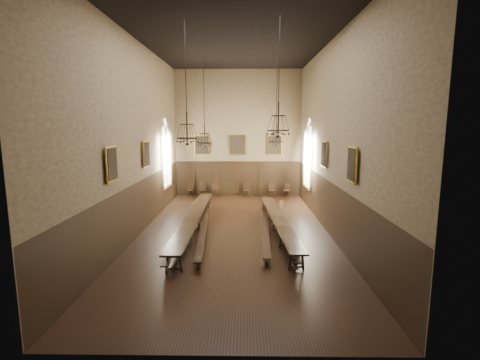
{
  "coord_description": "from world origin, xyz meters",
  "views": [
    {
      "loc": [
        0.49,
        -16.05,
        5.1
      ],
      "look_at": [
        0.25,
        1.5,
        2.33
      ],
      "focal_mm": 26.0,
      "sensor_mm": 36.0,
      "label": 1
    }
  ],
  "objects_px": {
    "chair_2": "(216,193)",
    "chandelier_front_right": "(278,123)",
    "chandelier_back_right": "(276,134)",
    "chair_6": "(272,193)",
    "chandelier_back_left": "(205,136)",
    "table_left": "(194,223)",
    "bench_left_inner": "(204,226)",
    "chair_1": "(204,192)",
    "chair_0": "(191,193)",
    "bench_right_outer": "(287,226)",
    "chair_7": "(286,193)",
    "bench_right_inner": "(266,226)",
    "chandelier_front_left": "(187,131)",
    "chair_4": "(246,193)",
    "bench_left_outer": "(182,229)",
    "table_right": "(278,225)"
  },
  "relations": [
    {
      "from": "bench_right_outer",
      "to": "chandelier_back_right",
      "type": "bearing_deg",
      "value": 102.52
    },
    {
      "from": "chandelier_back_right",
      "to": "chair_2",
      "type": "bearing_deg",
      "value": 119.94
    },
    {
      "from": "bench_right_inner",
      "to": "chandelier_back_right",
      "type": "xyz_separation_m",
      "value": [
        0.6,
        1.83,
        4.38
      ]
    },
    {
      "from": "chair_0",
      "to": "chair_6",
      "type": "bearing_deg",
      "value": -1.03
    },
    {
      "from": "table_right",
      "to": "bench_right_inner",
      "type": "bearing_deg",
      "value": 167.14
    },
    {
      "from": "chandelier_front_left",
      "to": "chair_6",
      "type": "bearing_deg",
      "value": 68.67
    },
    {
      "from": "chair_2",
      "to": "chair_4",
      "type": "distance_m",
      "value": 2.19
    },
    {
      "from": "chair_7",
      "to": "chandelier_front_right",
      "type": "distance_m",
      "value": 12.49
    },
    {
      "from": "bench_right_outer",
      "to": "chair_4",
      "type": "relative_size",
      "value": 9.7
    },
    {
      "from": "table_left",
      "to": "bench_right_outer",
      "type": "relative_size",
      "value": 1.05
    },
    {
      "from": "chair_6",
      "to": "chandelier_back_left",
      "type": "distance_m",
      "value": 8.4
    },
    {
      "from": "chandelier_front_left",
      "to": "table_right",
      "type": "bearing_deg",
      "value": 32.48
    },
    {
      "from": "chair_6",
      "to": "bench_left_inner",
      "type": "bearing_deg",
      "value": -130.96
    },
    {
      "from": "bench_left_outer",
      "to": "chair_2",
      "type": "bearing_deg",
      "value": 84.22
    },
    {
      "from": "bench_left_inner",
      "to": "chandelier_front_right",
      "type": "bearing_deg",
      "value": -43.67
    },
    {
      "from": "chair_1",
      "to": "chandelier_front_left",
      "type": "relative_size",
      "value": 0.22
    },
    {
      "from": "bench_right_inner",
      "to": "chandelier_back_right",
      "type": "height_order",
      "value": "chandelier_back_right"
    },
    {
      "from": "bench_left_inner",
      "to": "chair_0",
      "type": "height_order",
      "value": "chair_0"
    },
    {
      "from": "bench_right_inner",
      "to": "bench_right_outer",
      "type": "bearing_deg",
      "value": -1.38
    },
    {
      "from": "table_left",
      "to": "chair_6",
      "type": "distance_m",
      "value": 9.46
    },
    {
      "from": "bench_left_inner",
      "to": "bench_right_inner",
      "type": "distance_m",
      "value": 2.98
    },
    {
      "from": "table_left",
      "to": "table_right",
      "type": "xyz_separation_m",
      "value": [
        4.05,
        -0.08,
        -0.03
      ]
    },
    {
      "from": "bench_right_inner",
      "to": "chair_4",
      "type": "xyz_separation_m",
      "value": [
        -0.92,
        8.28,
        0.05
      ]
    },
    {
      "from": "table_left",
      "to": "bench_left_inner",
      "type": "distance_m",
      "value": 0.51
    },
    {
      "from": "chair_2",
      "to": "chair_4",
      "type": "height_order",
      "value": "chair_4"
    },
    {
      "from": "bench_left_outer",
      "to": "chair_6",
      "type": "xyz_separation_m",
      "value": [
        4.95,
        8.78,
        0.02
      ]
    },
    {
      "from": "chair_2",
      "to": "bench_left_outer",
      "type": "bearing_deg",
      "value": -107.65
    },
    {
      "from": "chair_2",
      "to": "chandelier_front_right",
      "type": "bearing_deg",
      "value": -85.52
    },
    {
      "from": "table_right",
      "to": "chair_2",
      "type": "height_order",
      "value": "chair_2"
    },
    {
      "from": "table_left",
      "to": "table_right",
      "type": "height_order",
      "value": "table_left"
    },
    {
      "from": "table_right",
      "to": "chair_2",
      "type": "xyz_separation_m",
      "value": [
        -3.68,
        8.39,
        -0.09
      ]
    },
    {
      "from": "bench_right_inner",
      "to": "chandelier_front_left",
      "type": "relative_size",
      "value": 1.98
    },
    {
      "from": "chandelier_front_right",
      "to": "bench_right_outer",
      "type": "bearing_deg",
      "value": 75.7
    },
    {
      "from": "table_right",
      "to": "bench_left_inner",
      "type": "height_order",
      "value": "table_right"
    },
    {
      "from": "chandelier_front_right",
      "to": "chair_2",
      "type": "bearing_deg",
      "value": 106.35
    },
    {
      "from": "bench_right_inner",
      "to": "chandelier_front_left",
      "type": "distance_m",
      "value": 6.25
    },
    {
      "from": "table_left",
      "to": "chandelier_front_left",
      "type": "xyz_separation_m",
      "value": [
        0.19,
        -2.54,
        4.49
      ]
    },
    {
      "from": "chair_1",
      "to": "chandelier_front_right",
      "type": "xyz_separation_m",
      "value": [
        4.23,
        -11.43,
        4.88
      ]
    },
    {
      "from": "table_right",
      "to": "chair_0",
      "type": "distance_m",
      "value": 10.12
    },
    {
      "from": "table_left",
      "to": "chair_2",
      "type": "relative_size",
      "value": 10.88
    },
    {
      "from": "chair_1",
      "to": "chandelier_back_right",
      "type": "bearing_deg",
      "value": -73.74
    },
    {
      "from": "table_left",
      "to": "chair_6",
      "type": "bearing_deg",
      "value": 61.98
    },
    {
      "from": "bench_right_outer",
      "to": "chair_0",
      "type": "bearing_deg",
      "value": 125.42
    },
    {
      "from": "bench_right_inner",
      "to": "chandelier_back_left",
      "type": "height_order",
      "value": "chandelier_back_left"
    },
    {
      "from": "bench_left_outer",
      "to": "chair_7",
      "type": "distance_m",
      "value": 10.58
    },
    {
      "from": "chair_4",
      "to": "bench_right_outer",
      "type": "bearing_deg",
      "value": -66.76
    },
    {
      "from": "bench_right_outer",
      "to": "chair_7",
      "type": "height_order",
      "value": "chair_7"
    },
    {
      "from": "chandelier_back_left",
      "to": "chair_6",
      "type": "bearing_deg",
      "value": 55.32
    },
    {
      "from": "chair_0",
      "to": "chair_1",
      "type": "height_order",
      "value": "chair_1"
    },
    {
      "from": "chair_6",
      "to": "chandelier_back_left",
      "type": "bearing_deg",
      "value": -140.31
    }
  ]
}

